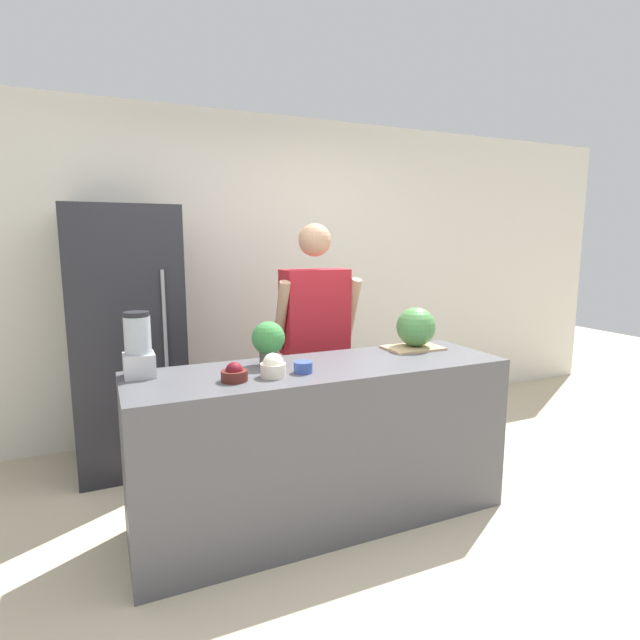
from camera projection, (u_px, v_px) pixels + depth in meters
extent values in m
plane|color=beige|center=(347.00, 548.00, 2.60)|extent=(14.00, 14.00, 0.00)
cube|color=silver|center=(241.00, 275.00, 4.17)|extent=(8.00, 0.06, 2.60)
cube|color=#4C4C51|center=(322.00, 443.00, 2.82)|extent=(2.09, 0.64, 0.90)
cube|color=#232328|center=(127.00, 339.00, 3.48)|extent=(0.71, 0.73, 1.81)
cylinder|color=gray|center=(164.00, 319.00, 3.20)|extent=(0.02, 0.02, 0.63)
cube|color=#333338|center=(315.00, 409.00, 3.52)|extent=(0.34, 0.18, 0.82)
cube|color=#B21E28|center=(315.00, 312.00, 3.41)|extent=(0.45, 0.22, 0.58)
sphere|color=tan|center=(315.00, 240.00, 3.33)|extent=(0.22, 0.22, 0.22)
cylinder|color=tan|center=(281.00, 316.00, 3.27)|extent=(0.07, 0.23, 0.49)
cylinder|color=tan|center=(351.00, 312.00, 3.48)|extent=(0.07, 0.23, 0.49)
cube|color=tan|center=(413.00, 348.00, 3.17)|extent=(0.35, 0.24, 0.01)
sphere|color=#4C8C47|center=(416.00, 327.00, 3.17)|extent=(0.25, 0.25, 0.25)
cylinder|color=#511E19|center=(234.00, 376.00, 2.44)|extent=(0.13, 0.13, 0.05)
sphere|color=maroon|center=(234.00, 370.00, 2.44)|extent=(0.08, 0.08, 0.08)
cylinder|color=beige|center=(273.00, 370.00, 2.52)|extent=(0.13, 0.13, 0.07)
sphere|color=white|center=(273.00, 363.00, 2.51)|extent=(0.11, 0.11, 0.11)
cylinder|color=#334C9E|center=(303.00, 367.00, 2.60)|extent=(0.10, 0.10, 0.06)
cube|color=#B7B7BC|center=(139.00, 365.00, 2.52)|extent=(0.15, 0.15, 0.12)
cylinder|color=#99A3AD|center=(137.00, 335.00, 2.49)|extent=(0.13, 0.13, 0.19)
cylinder|color=black|center=(136.00, 314.00, 2.48)|extent=(0.12, 0.12, 0.02)
cylinder|color=#514C47|center=(269.00, 358.00, 2.75)|extent=(0.10, 0.10, 0.08)
sphere|color=#387F3D|center=(268.00, 338.00, 2.73)|extent=(0.18, 0.18, 0.18)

